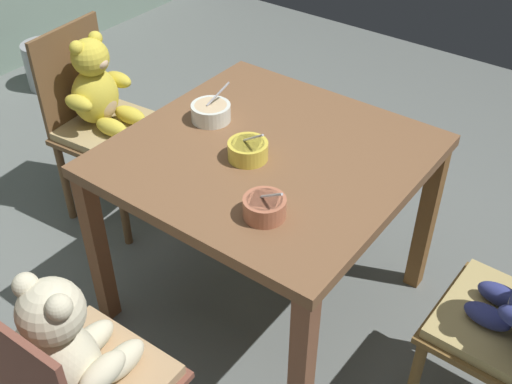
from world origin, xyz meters
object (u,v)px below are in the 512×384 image
Objects in this scene: teddy_chair_far_center at (101,105)px; metal_pail at (46,65)px; porridge_bowl_white_far_center at (211,112)px; dining_table at (268,173)px; porridge_bowl_yellow_center at (248,150)px; porridge_bowl_terracotta_near_left at (265,207)px; teddy_chair_near_left at (72,365)px.

teddy_chair_far_center reaches higher than metal_pail.
porridge_bowl_white_far_center is at bearing -6.71° from teddy_chair_far_center.
dining_table is 3.42× the size of metal_pail.
porridge_bowl_yellow_center is 0.50× the size of metal_pail.
dining_table is 0.31m from porridge_bowl_white_far_center.
porridge_bowl_terracotta_near_left is at bearing -145.90° from dining_table.
porridge_bowl_terracotta_near_left is at bearing -15.45° from teddy_chair_near_left.
porridge_bowl_white_far_center is at bearing 65.73° from porridge_bowl_yellow_center.
metal_pail is at bearing 53.29° from teddy_chair_near_left.
dining_table is 6.53× the size of porridge_bowl_white_far_center.
porridge_bowl_white_far_center reaches higher than metal_pail.
dining_table is at bearing 34.10° from porridge_bowl_terracotta_near_left.
porridge_bowl_terracotta_near_left is 2.59m from metal_pail.
porridge_bowl_terracotta_near_left is 0.48× the size of metal_pail.
porridge_bowl_terracotta_near_left is (-0.28, -0.19, 0.13)m from dining_table.
teddy_chair_near_left is 1.36m from teddy_chair_far_center.
porridge_bowl_white_far_center is (0.04, 0.28, 0.13)m from dining_table.
teddy_chair_near_left is (-0.91, -0.03, -0.07)m from dining_table.
porridge_bowl_white_far_center is at bearing -107.75° from metal_pail.
teddy_chair_far_center is 5.87× the size of porridge_bowl_white_far_center.
porridge_bowl_yellow_center is 2.32m from metal_pail.
porridge_bowl_yellow_center is at bearing -108.56° from metal_pail.
teddy_chair_far_center is (0.97, 0.96, -0.01)m from teddy_chair_near_left.
dining_table is 0.36m from porridge_bowl_terracotta_near_left.
teddy_chair_near_left reaches higher than porridge_bowl_yellow_center.
metal_pail is at bearing 73.50° from dining_table.
porridge_bowl_terracotta_near_left is (-0.21, -0.22, 0.00)m from porridge_bowl_yellow_center.
teddy_chair_far_center is at bearing 81.74° from porridge_bowl_yellow_center.
dining_table is at bearing -97.82° from porridge_bowl_white_far_center.
dining_table is 2.29m from metal_pail.
porridge_bowl_yellow_center is at bearing -114.27° from porridge_bowl_white_far_center.
teddy_chair_far_center reaches higher than teddy_chair_near_left.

